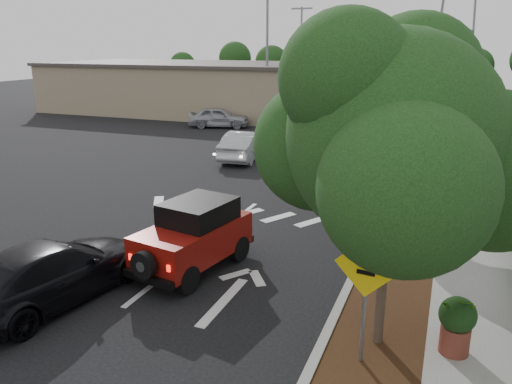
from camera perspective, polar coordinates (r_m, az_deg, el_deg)
The scene contains 19 objects.
ground at distance 12.80m, azimuth -12.04°, elevation -10.56°, with size 120.00×120.00×0.00m, color black.
curb at distance 22.22m, azimuth 15.77°, elevation 1.15°, with size 0.20×70.00×0.15m, color #9E9B93.
planting_strip at distance 22.16m, azimuth 18.33°, elevation 0.85°, with size 1.80×70.00×0.12m, color black.
sidewalk at distance 22.17m, azimuth 23.21°, elevation 0.34°, with size 2.00×70.00×0.12m, color gray.
hedge at distance 22.19m, azimuth 26.91°, elevation 0.80°, with size 0.80×70.00×0.80m, color black.
commercial_building at distance 45.53m, azimuth -8.47°, elevation 11.73°, with size 22.00×12.00×4.00m, color gray.
transmission_tower at distance 57.69m, azimuth 21.12°, elevation 9.82°, with size 7.00×4.00×28.00m, color slate, non-canonical shape.
street_tree_near at distance 10.65m, azimuth 13.65°, elevation -16.74°, with size 3.80×3.80×5.92m, color black, non-canonical shape.
street_tree_mid at distance 16.94m, azimuth 17.08°, elevation -4.05°, with size 3.20×3.20×5.32m, color black, non-canonical shape.
street_tree_far at distance 23.15m, azimuth 18.48°, elevation 1.33°, with size 3.40×3.40×5.62m, color black, non-canonical shape.
light_pole_a at distance 38.15m, azimuth 1.24°, elevation 7.95°, with size 2.00×0.22×9.00m, color slate, non-canonical shape.
light_pole_b at distance 49.76m, azimuth 4.99°, elevation 9.93°, with size 2.00×0.22×9.00m, color slate, non-canonical shape.
red_jeep at distance 13.28m, azimuth -6.75°, elevation -4.84°, with size 2.16×3.75×1.85m.
silver_suv_ahead at distance 21.91m, azimuth 8.35°, elevation 3.16°, with size 2.42×5.25×1.46m, color #B4B7BC.
black_suv_oncoming at distance 12.56m, azimuth -22.36°, elevation -8.42°, with size 2.01×4.95×1.44m, color black.
silver_sedan_oncoming at distance 25.77m, azimuth -1.23°, elevation 5.37°, with size 1.56×4.46×1.47m, color #AEB2B6.
parked_suv at distance 35.87m, azimuth -4.26°, elevation 8.52°, with size 1.71×4.25×1.45m, color #9FA1A7.
speed_hump_sign at distance 9.15m, azimuth 12.41°, elevation -10.07°, with size 1.16×0.17×2.49m.
terracotta_planter at distance 10.33m, azimuth 22.00°, elevation -13.39°, with size 0.69×0.69×1.21m.
Camera 1 is at (6.50, -9.40, 5.78)m, focal length 35.00 mm.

